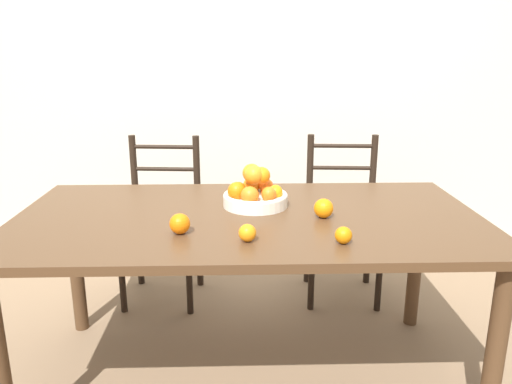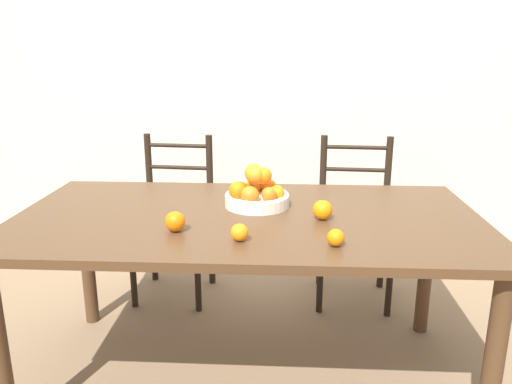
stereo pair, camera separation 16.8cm
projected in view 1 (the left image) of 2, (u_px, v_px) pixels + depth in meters
ground_plane at (249, 374)px, 2.29m from camera, size 12.00×12.00×0.00m
wall_back at (245, 71)px, 3.42m from camera, size 8.00×0.06×2.60m
dining_table at (248, 234)px, 2.10m from camera, size 1.94×1.01×0.77m
fruit_bowl at (255, 193)px, 2.18m from camera, size 0.28×0.28×0.19m
orange_loose_0 at (324, 208)px, 2.04m from camera, size 0.08×0.08×0.08m
orange_loose_1 at (343, 235)px, 1.76m from camera, size 0.06×0.06×0.06m
orange_loose_2 at (247, 233)px, 1.78m from camera, size 0.06×0.06×0.06m
orange_loose_3 at (180, 224)px, 1.86m from camera, size 0.08×0.08×0.08m
chair_left at (162, 221)px, 2.92m from camera, size 0.45×0.43×0.95m
chair_right at (342, 219)px, 2.95m from camera, size 0.45×0.43×0.95m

